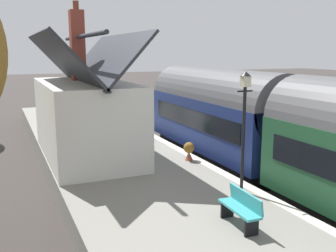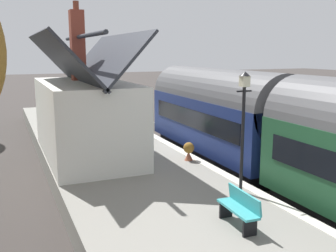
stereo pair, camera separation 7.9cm
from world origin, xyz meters
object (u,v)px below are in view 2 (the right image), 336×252
(planter_corner_building, at_px, (93,119))
(planter_under_sign, at_px, (189,151))
(bench_mid_platform, at_px, (89,107))
(station_building, at_px, (86,115))
(train, at_px, (281,133))
(lamp_post_platform, at_px, (244,109))
(planter_bench_right, at_px, (138,133))
(station_sign_board, at_px, (123,104))
(bench_by_lamp, at_px, (240,208))

(planter_corner_building, height_order, planter_under_sign, planter_under_sign)
(bench_mid_platform, bearing_deg, station_building, 167.42)
(train, relative_size, lamp_post_platform, 4.92)
(planter_corner_building, xyz_separation_m, planter_bench_right, (-5.19, -0.98, 0.08))
(planter_under_sign, height_order, lamp_post_platform, lamp_post_platform)
(planter_corner_building, height_order, planter_bench_right, planter_bench_right)
(train, distance_m, bench_mid_platform, 16.04)
(train, xyz_separation_m, station_sign_board, (11.13, 2.50, -0.20))
(lamp_post_platform, bearing_deg, station_building, 29.12)
(bench_by_lamp, height_order, planter_bench_right, planter_bench_right)
(bench_mid_platform, height_order, planter_bench_right, planter_bench_right)
(train, height_order, planter_corner_building, train)
(train, bearing_deg, planter_under_sign, 44.40)
(train, xyz_separation_m, bench_mid_platform, (15.61, 3.56, -0.91))
(station_building, height_order, bench_mid_platform, station_building)
(planter_under_sign, bearing_deg, station_sign_board, 0.45)
(planter_under_sign, relative_size, lamp_post_platform, 0.20)
(lamp_post_platform, bearing_deg, planter_bench_right, 5.83)
(station_building, height_order, bench_by_lamp, station_building)
(station_building, relative_size, lamp_post_platform, 2.01)
(station_sign_board, bearing_deg, bench_by_lamp, 174.44)
(lamp_post_platform, bearing_deg, planter_corner_building, 7.83)
(planter_corner_building, distance_m, planter_bench_right, 5.29)
(planter_bench_right, bearing_deg, train, -152.02)
(train, height_order, station_sign_board, train)
(train, height_order, planter_under_sign, train)
(bench_by_lamp, bearing_deg, station_sign_board, -5.56)
(train, relative_size, station_sign_board, 11.51)
(bench_mid_platform, bearing_deg, planter_corner_building, 170.52)
(bench_by_lamp, relative_size, planter_corner_building, 1.99)
(station_building, relative_size, planter_corner_building, 10.36)
(planter_corner_building, xyz_separation_m, station_sign_board, (-0.26, -1.77, 0.81))
(train, distance_m, station_sign_board, 11.41)
(planter_under_sign, xyz_separation_m, planter_bench_right, (3.71, 0.86, 0.06))
(bench_mid_platform, height_order, lamp_post_platform, lamp_post_platform)
(station_sign_board, bearing_deg, planter_corner_building, 81.73)
(bench_by_lamp, xyz_separation_m, planter_bench_right, (9.48, -0.62, -0.02))
(planter_bench_right, bearing_deg, planter_corner_building, 10.66)
(planter_bench_right, distance_m, lamp_post_platform, 7.81)
(planter_bench_right, bearing_deg, station_building, 116.27)
(station_sign_board, bearing_deg, station_building, 151.07)
(station_building, distance_m, bench_mid_platform, 11.07)
(bench_by_lamp, bearing_deg, train, -49.90)
(lamp_post_platform, bearing_deg, planter_under_sign, -1.40)
(planter_corner_building, bearing_deg, station_building, 165.44)
(planter_corner_building, bearing_deg, planter_under_sign, -168.36)
(planter_corner_building, relative_size, lamp_post_platform, 0.19)
(station_building, xyz_separation_m, planter_corner_building, (6.51, -1.69, -1.31))
(train, bearing_deg, planter_corner_building, 20.55)
(bench_by_lamp, bearing_deg, station_building, 14.11)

